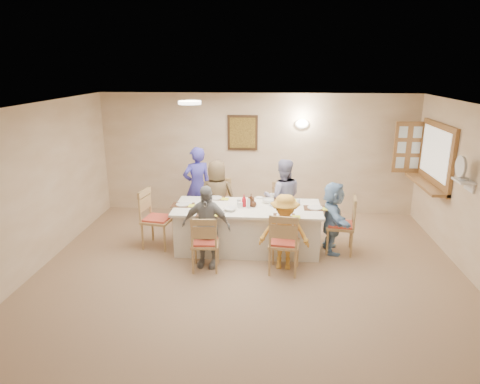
# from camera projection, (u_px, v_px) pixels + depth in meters

# --- Properties ---
(ground) EXTENTS (7.00, 7.00, 0.00)m
(ground) POSITION_uv_depth(u_px,v_px,m) (247.00, 294.00, 5.91)
(ground) COLOR #9A7452
(room_walls) EXTENTS (7.00, 7.00, 7.00)m
(room_walls) POSITION_uv_depth(u_px,v_px,m) (247.00, 189.00, 5.48)
(room_walls) COLOR tan
(room_walls) RESTS_ON ground
(wall_picture) EXTENTS (0.62, 0.05, 0.72)m
(wall_picture) POSITION_uv_depth(u_px,v_px,m) (243.00, 133.00, 8.76)
(wall_picture) COLOR #382413
(wall_picture) RESTS_ON room_walls
(wall_sconce) EXTENTS (0.26, 0.09, 0.18)m
(wall_sconce) POSITION_uv_depth(u_px,v_px,m) (302.00, 124.00, 8.59)
(wall_sconce) COLOR white
(wall_sconce) RESTS_ON room_walls
(ceiling_light) EXTENTS (0.36, 0.36, 0.05)m
(ceiling_light) POSITION_uv_depth(u_px,v_px,m) (190.00, 103.00, 6.71)
(ceiling_light) COLOR white
(ceiling_light) RESTS_ON room_walls
(serving_hatch) EXTENTS (0.06, 1.50, 1.15)m
(serving_hatch) POSITION_uv_depth(u_px,v_px,m) (436.00, 156.00, 7.55)
(serving_hatch) COLOR #9B6A38
(serving_hatch) RESTS_ON room_walls
(hatch_sill) EXTENTS (0.30, 1.50, 0.05)m
(hatch_sill) POSITION_uv_depth(u_px,v_px,m) (426.00, 184.00, 7.71)
(hatch_sill) COLOR #9B6A38
(hatch_sill) RESTS_ON room_walls
(shutter_door) EXTENTS (0.55, 0.04, 1.00)m
(shutter_door) POSITION_uv_depth(u_px,v_px,m) (408.00, 147.00, 8.29)
(shutter_door) COLOR #9B6A38
(shutter_door) RESTS_ON room_walls
(fan_shelf) EXTENTS (0.22, 0.36, 0.03)m
(fan_shelf) POSITION_uv_depth(u_px,v_px,m) (463.00, 181.00, 6.29)
(fan_shelf) COLOR white
(fan_shelf) RESTS_ON room_walls
(desk_fan) EXTENTS (0.30, 0.30, 0.28)m
(desk_fan) POSITION_uv_depth(u_px,v_px,m) (463.00, 171.00, 6.25)
(desk_fan) COLOR #A5A5A8
(desk_fan) RESTS_ON fan_shelf
(dining_table) EXTENTS (2.45, 1.04, 0.76)m
(dining_table) POSITION_uv_depth(u_px,v_px,m) (247.00, 228.00, 7.26)
(dining_table) COLOR white
(dining_table) RESTS_ON ground
(chair_back_left) EXTENTS (0.52, 0.52, 0.99)m
(chair_back_left) POSITION_uv_depth(u_px,v_px,m) (218.00, 206.00, 8.04)
(chair_back_left) COLOR tan
(chair_back_left) RESTS_ON ground
(chair_back_right) EXTENTS (0.47, 0.47, 0.93)m
(chair_back_right) POSITION_uv_depth(u_px,v_px,m) (282.00, 209.00, 7.96)
(chair_back_right) COLOR tan
(chair_back_right) RESTS_ON ground
(chair_front_left) EXTENTS (0.45, 0.45, 0.89)m
(chair_front_left) POSITION_uv_depth(u_px,v_px,m) (205.00, 242.00, 6.52)
(chair_front_left) COLOR tan
(chair_front_left) RESTS_ON ground
(chair_front_right) EXTENTS (0.52, 0.52, 0.97)m
(chair_front_right) POSITION_uv_depth(u_px,v_px,m) (284.00, 242.00, 6.43)
(chair_front_right) COLOR tan
(chair_front_right) RESTS_ON ground
(chair_left_end) EXTENTS (0.56, 0.56, 1.02)m
(chair_left_end) POSITION_uv_depth(u_px,v_px,m) (157.00, 218.00, 7.34)
(chair_left_end) COLOR tan
(chair_left_end) RESTS_ON ground
(chair_right_end) EXTENTS (0.53, 0.53, 0.97)m
(chair_right_end) POSITION_uv_depth(u_px,v_px,m) (340.00, 224.00, 7.12)
(chair_right_end) COLOR tan
(chair_right_end) RESTS_ON ground
(diner_back_left) EXTENTS (0.69, 0.46, 1.39)m
(diner_back_left) POSITION_uv_depth(u_px,v_px,m) (217.00, 197.00, 7.86)
(diner_back_left) COLOR brown
(diner_back_left) RESTS_ON ground
(diner_back_right) EXTENTS (0.78, 0.65, 1.44)m
(diner_back_right) POSITION_uv_depth(u_px,v_px,m) (283.00, 198.00, 7.77)
(diner_back_right) COLOR #918FB4
(diner_back_right) RESTS_ON ground
(diner_front_left) EXTENTS (0.84, 0.50, 1.31)m
(diner_front_left) POSITION_uv_depth(u_px,v_px,m) (206.00, 226.00, 6.58)
(diner_front_left) COLOR gray
(diner_front_left) RESTS_ON ground
(diner_front_right) EXTENTS (0.83, 0.54, 1.19)m
(diner_front_right) POSITION_uv_depth(u_px,v_px,m) (284.00, 232.00, 6.51)
(diner_front_right) COLOR gold
(diner_front_right) RESTS_ON ground
(diner_right_end) EXTENTS (1.17, 0.49, 1.22)m
(diner_right_end) POSITION_uv_depth(u_px,v_px,m) (333.00, 217.00, 7.10)
(diner_right_end) COLOR #89B3E1
(diner_right_end) RESTS_ON ground
(caregiver) EXTENTS (0.88, 0.85, 1.54)m
(caregiver) POSITION_uv_depth(u_px,v_px,m) (197.00, 186.00, 8.32)
(caregiver) COLOR #423FBB
(caregiver) RESTS_ON ground
(placemat_fl) EXTENTS (0.38, 0.28, 0.01)m
(placemat_fl) POSITION_uv_depth(u_px,v_px,m) (208.00, 214.00, 6.79)
(placemat_fl) COLOR #472B19
(placemat_fl) RESTS_ON dining_table
(plate_fl) EXTENTS (0.24, 0.24, 0.02)m
(plate_fl) POSITION_uv_depth(u_px,v_px,m) (208.00, 213.00, 6.79)
(plate_fl) COLOR white
(plate_fl) RESTS_ON dining_table
(napkin_fl) EXTENTS (0.14, 0.14, 0.01)m
(napkin_fl) POSITION_uv_depth(u_px,v_px,m) (219.00, 215.00, 6.73)
(napkin_fl) COLOR yellow
(napkin_fl) RESTS_ON dining_table
(placemat_fr) EXTENTS (0.34, 0.25, 0.01)m
(placemat_fr) POSITION_uv_depth(u_px,v_px,m) (284.00, 216.00, 6.71)
(placemat_fr) COLOR #472B19
(placemat_fr) RESTS_ON dining_table
(plate_fr) EXTENTS (0.25, 0.25, 0.02)m
(plate_fr) POSITION_uv_depth(u_px,v_px,m) (284.00, 215.00, 6.71)
(plate_fr) COLOR white
(plate_fr) RESTS_ON dining_table
(napkin_fr) EXTENTS (0.14, 0.14, 0.01)m
(napkin_fr) POSITION_uv_depth(u_px,v_px,m) (296.00, 217.00, 6.65)
(napkin_fr) COLOR yellow
(napkin_fr) RESTS_ON dining_table
(placemat_bl) EXTENTS (0.34, 0.25, 0.01)m
(placemat_bl) POSITION_uv_depth(u_px,v_px,m) (215.00, 198.00, 7.60)
(placemat_bl) COLOR #472B19
(placemat_bl) RESTS_ON dining_table
(plate_bl) EXTENTS (0.24, 0.24, 0.02)m
(plate_bl) POSITION_uv_depth(u_px,v_px,m) (215.00, 198.00, 7.59)
(plate_bl) COLOR white
(plate_bl) RESTS_ON dining_table
(napkin_bl) EXTENTS (0.13, 0.13, 0.01)m
(napkin_bl) POSITION_uv_depth(u_px,v_px,m) (225.00, 199.00, 7.53)
(napkin_bl) COLOR yellow
(napkin_bl) RESTS_ON dining_table
(placemat_br) EXTENTS (0.35, 0.26, 0.01)m
(placemat_br) POSITION_uv_depth(u_px,v_px,m) (283.00, 200.00, 7.51)
(placemat_br) COLOR #472B19
(placemat_br) RESTS_ON dining_table
(plate_br) EXTENTS (0.24, 0.24, 0.01)m
(plate_br) POSITION_uv_depth(u_px,v_px,m) (283.00, 199.00, 7.51)
(plate_br) COLOR white
(plate_br) RESTS_ON dining_table
(napkin_br) EXTENTS (0.15, 0.15, 0.01)m
(napkin_br) POSITION_uv_depth(u_px,v_px,m) (293.00, 200.00, 7.45)
(napkin_br) COLOR yellow
(napkin_br) RESTS_ON dining_table
(placemat_le) EXTENTS (0.37, 0.28, 0.01)m
(placemat_le) POSITION_uv_depth(u_px,v_px,m) (183.00, 205.00, 7.23)
(placemat_le) COLOR #472B19
(placemat_le) RESTS_ON dining_table
(plate_le) EXTENTS (0.23, 0.23, 0.01)m
(plate_le) POSITION_uv_depth(u_px,v_px,m) (183.00, 204.00, 7.23)
(plate_le) COLOR white
(plate_le) RESTS_ON dining_table
(napkin_le) EXTENTS (0.14, 0.14, 0.01)m
(napkin_le) POSITION_uv_depth(u_px,v_px,m) (193.00, 206.00, 7.17)
(napkin_le) COLOR yellow
(napkin_le) RESTS_ON dining_table
(placemat_re) EXTENTS (0.37, 0.28, 0.01)m
(placemat_re) POSITION_uv_depth(u_px,v_px,m) (315.00, 208.00, 7.07)
(placemat_re) COLOR #472B19
(placemat_re) RESTS_ON dining_table
(plate_re) EXTENTS (0.25, 0.25, 0.02)m
(plate_re) POSITION_uv_depth(u_px,v_px,m) (315.00, 208.00, 7.07)
(plate_re) COLOR white
(plate_re) RESTS_ON dining_table
(napkin_re) EXTENTS (0.13, 0.13, 0.01)m
(napkin_re) POSITION_uv_depth(u_px,v_px,m) (326.00, 209.00, 7.01)
(napkin_re) COLOR yellow
(napkin_re) RESTS_ON dining_table
(teacup_a) EXTENTS (0.15, 0.15, 0.08)m
(teacup_a) POSITION_uv_depth(u_px,v_px,m) (195.00, 210.00, 6.88)
(teacup_a) COLOR white
(teacup_a) RESTS_ON dining_table
(teacup_b) EXTENTS (0.11, 0.11, 0.09)m
(teacup_b) POSITION_uv_depth(u_px,v_px,m) (272.00, 196.00, 7.57)
(teacup_b) COLOR white
(teacup_b) RESTS_ON dining_table
(bowl_a) EXTENTS (0.36, 0.36, 0.05)m
(bowl_a) POSITION_uv_depth(u_px,v_px,m) (230.00, 209.00, 6.95)
(bowl_a) COLOR white
(bowl_a) RESTS_ON dining_table
(bowl_b) EXTENTS (0.25, 0.25, 0.06)m
(bowl_b) POSITION_uv_depth(u_px,v_px,m) (268.00, 201.00, 7.36)
(bowl_b) COLOR white
(bowl_b) RESTS_ON dining_table
(condiment_ketchup) EXTENTS (0.11, 0.11, 0.21)m
(condiment_ketchup) POSITION_uv_depth(u_px,v_px,m) (244.00, 201.00, 7.13)
(condiment_ketchup) COLOR red
(condiment_ketchup) RESTS_ON dining_table
(condiment_brown) EXTENTS (0.13, 0.13, 0.21)m
(condiment_brown) POSITION_uv_depth(u_px,v_px,m) (251.00, 200.00, 7.16)
(condiment_brown) COLOR #412211
(condiment_brown) RESTS_ON dining_table
(condiment_malt) EXTENTS (0.17, 0.17, 0.14)m
(condiment_malt) POSITION_uv_depth(u_px,v_px,m) (253.00, 203.00, 7.13)
(condiment_malt) COLOR #412211
(condiment_malt) RESTS_ON dining_table
(drinking_glass) EXTENTS (0.07, 0.07, 0.11)m
(drinking_glass) POSITION_uv_depth(u_px,v_px,m) (239.00, 202.00, 7.20)
(drinking_glass) COLOR silver
(drinking_glass) RESTS_ON dining_table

